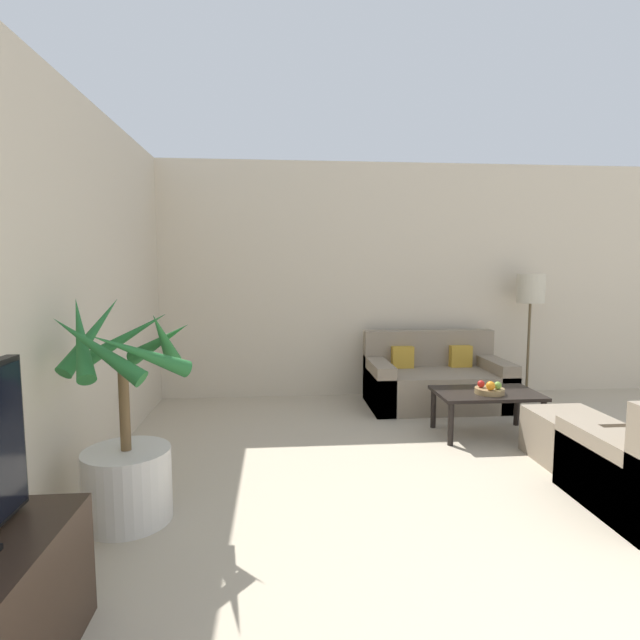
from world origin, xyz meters
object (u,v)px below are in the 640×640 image
floor_lamp (531,295)px  coffee_table (486,397)px  potted_palm (127,447)px  orange_fruit (491,386)px  ottoman (569,437)px  sofa_loveseat (436,381)px  apple_green (498,385)px  fruit_bowl (489,391)px  apple_red (481,384)px

floor_lamp → coffee_table: 1.78m
potted_palm → floor_lamp: 4.58m
orange_fruit → ottoman: size_ratio=0.14×
sofa_loveseat → coffee_table: bearing=-81.5°
potted_palm → apple_green: (2.81, 1.18, 0.03)m
potted_palm → fruit_bowl: 3.02m
floor_lamp → orange_fruit: 1.84m
coffee_table → orange_fruit: orange_fruit is taller
sofa_loveseat → fruit_bowl: 1.08m
fruit_bowl → orange_fruit: orange_fruit is taller
potted_palm → ottoman: potted_palm is taller
coffee_table → apple_green: bearing=-69.2°
sofa_loveseat → coffee_table: size_ratio=1.63×
coffee_table → orange_fruit: bearing=-101.9°
apple_green → ottoman: size_ratio=0.12×
fruit_bowl → ottoman: (0.40, -0.57, -0.23)m
sofa_loveseat → floor_lamp: size_ratio=1.03×
fruit_bowl → apple_green: apple_green is taller
potted_palm → floor_lamp: bearing=33.5°
coffee_table → apple_green: apple_green is taller
orange_fruit → potted_palm: bearing=-157.1°
sofa_loveseat → orange_fruit: bearing=-84.2°
sofa_loveseat → floor_lamp: floor_lamp is taller
fruit_bowl → apple_red: (-0.07, 0.03, 0.06)m
fruit_bowl → apple_green: (0.05, -0.05, 0.06)m
floor_lamp → apple_red: bearing=-131.0°
ottoman → apple_red: bearing=128.0°
floor_lamp → apple_red: floor_lamp is taller
fruit_bowl → orange_fruit: (-0.03, -0.07, 0.06)m
ottoman → sofa_loveseat: bearing=108.4°
apple_red → ottoman: size_ratio=0.12×
floor_lamp → apple_red: size_ratio=22.35×
apple_green → ottoman: 0.69m
ottoman → potted_palm: bearing=-168.2°
sofa_loveseat → orange_fruit: size_ratio=18.87×
coffee_table → fruit_bowl: bearing=-94.5°
sofa_loveseat → coffee_table: (0.15, -0.98, 0.08)m
sofa_loveseat → ottoman: size_ratio=2.68×
apple_green → apple_red: bearing=146.6°
coffee_table → orange_fruit: size_ratio=11.55×
floor_lamp → ottoman: 2.18m
potted_palm → sofa_loveseat: bearing=41.1°
coffee_table → ottoman: bearing=-58.3°
sofa_loveseat → apple_green: sofa_loveseat is taller
sofa_loveseat → apple_green: (0.19, -1.10, 0.22)m
potted_palm → apple_red: size_ratio=21.28×
fruit_bowl → apple_red: bearing=155.0°
potted_palm → apple_green: 3.05m
orange_fruit → coffee_table: bearing=78.1°
floor_lamp → coffee_table: size_ratio=1.58×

